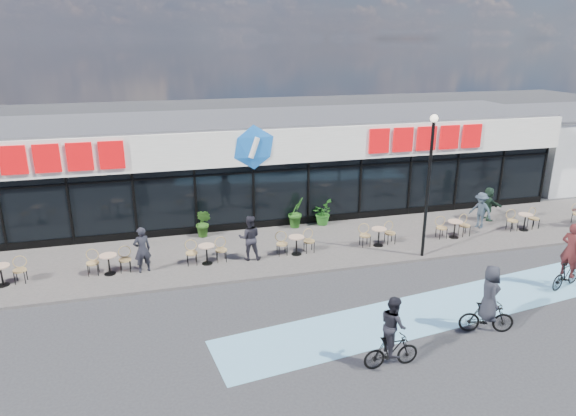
{
  "coord_description": "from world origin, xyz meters",
  "views": [
    {
      "loc": [
        -4.04,
        -14.1,
        8.11
      ],
      "look_at": [
        0.63,
        3.5,
        2.09
      ],
      "focal_mm": 32.0,
      "sensor_mm": 36.0,
      "label": 1
    }
  ],
  "objects": [
    {
      "name": "ground",
      "position": [
        0.0,
        0.0,
        0.0
      ],
      "size": [
        120.0,
        120.0,
        0.0
      ],
      "primitive_type": "plane",
      "color": "#28282B",
      "rests_on": "ground"
    },
    {
      "name": "sidewalk",
      "position": [
        0.0,
        4.5,
        0.05
      ],
      "size": [
        44.0,
        5.0,
        0.1
      ],
      "primitive_type": "cube",
      "color": "#554F4B",
      "rests_on": "ground"
    },
    {
      "name": "bike_lane",
      "position": [
        4.0,
        -1.5,
        0.01
      ],
      "size": [
        14.17,
        4.13,
        0.01
      ],
      "primitive_type": "cube",
      "rotation": [
        0.0,
        0.0,
        0.14
      ],
      "color": "#67A3C4",
      "rests_on": "ground"
    },
    {
      "name": "building",
      "position": [
        -0.0,
        9.93,
        2.34
      ],
      "size": [
        30.6,
        6.57,
        4.75
      ],
      "color": "black",
      "rests_on": "ground"
    },
    {
      "name": "neighbour_building",
      "position": [
        20.5,
        11.0,
        2.06
      ],
      "size": [
        9.2,
        7.2,
        4.11
      ],
      "color": "white",
      "rests_on": "ground"
    },
    {
      "name": "lamp_post",
      "position": [
        5.71,
        2.3,
        3.32
      ],
      "size": [
        0.28,
        0.28,
        5.45
      ],
      "color": "black",
      "rests_on": "sidewalk"
    },
    {
      "name": "bistro_set_1",
      "position": [
        -9.39,
        3.77,
        0.56
      ],
      "size": [
        1.54,
        0.62,
        0.9
      ],
      "color": "tan",
      "rests_on": "sidewalk"
    },
    {
      "name": "bistro_set_2",
      "position": [
        -5.92,
        3.77,
        0.56
      ],
      "size": [
        1.54,
        0.62,
        0.9
      ],
      "color": "tan",
      "rests_on": "sidewalk"
    },
    {
      "name": "bistro_set_3",
      "position": [
        -2.46,
        3.77,
        0.56
      ],
      "size": [
        1.54,
        0.62,
        0.9
      ],
      "color": "tan",
      "rests_on": "sidewalk"
    },
    {
      "name": "bistro_set_4",
      "position": [
        1.01,
        3.77,
        0.56
      ],
      "size": [
        1.54,
        0.62,
        0.9
      ],
      "color": "tan",
      "rests_on": "sidewalk"
    },
    {
      "name": "bistro_set_5",
      "position": [
        4.48,
        3.77,
        0.56
      ],
      "size": [
        1.54,
        0.62,
        0.9
      ],
      "color": "tan",
      "rests_on": "sidewalk"
    },
    {
      "name": "bistro_set_6",
      "position": [
        7.95,
        3.77,
        0.56
      ],
      "size": [
        1.54,
        0.62,
        0.9
      ],
      "color": "tan",
      "rests_on": "sidewalk"
    },
    {
      "name": "bistro_set_7",
      "position": [
        11.42,
        3.77,
        0.56
      ],
      "size": [
        1.54,
        0.62,
        0.9
      ],
      "color": "tan",
      "rests_on": "sidewalk"
    },
    {
      "name": "potted_plant_left",
      "position": [
        -2.28,
        6.48,
        0.72
      ],
      "size": [
        0.87,
        0.86,
        1.23
      ],
      "primitive_type": "imported",
      "rotation": [
        0.0,
        0.0,
        5.5
      ],
      "color": "#285317",
      "rests_on": "sidewalk"
    },
    {
      "name": "potted_plant_mid",
      "position": [
        1.85,
        6.66,
        0.79
      ],
      "size": [
        0.96,
        0.9,
        1.37
      ],
      "primitive_type": "imported",
      "rotation": [
        0.0,
        0.0,
        0.51
      ],
      "color": "#245719",
      "rests_on": "sidewalk"
    },
    {
      "name": "potted_plant_right",
      "position": [
        3.07,
        6.68,
        0.65
      ],
      "size": [
        1.13,
        1.21,
        1.1
      ],
      "primitive_type": "imported",
      "rotation": [
        0.0,
        0.0,
        1.24
      ],
      "color": "#215C1A",
      "rests_on": "sidewalk"
    },
    {
      "name": "patron_left",
      "position": [
        -4.74,
        3.58,
        0.95
      ],
      "size": [
        0.72,
        0.58,
        1.7
      ],
      "primitive_type": "imported",
      "rotation": [
        0.0,
        0.0,
        3.45
      ],
      "color": "black",
      "rests_on": "sidewalk"
    },
    {
      "name": "patron_right",
      "position": [
        -0.82,
        3.69,
        0.97
      ],
      "size": [
        0.95,
        0.8,
        1.75
      ],
      "primitive_type": "imported",
      "rotation": [
        0.0,
        0.0,
        2.96
      ],
      "color": "black",
      "rests_on": "sidewalk"
    },
    {
      "name": "pedestrian_a",
      "position": [
        9.71,
        4.49,
        0.91
      ],
      "size": [
        0.98,
        1.2,
        1.61
      ],
      "primitive_type": "imported",
      "rotation": [
        0.0,
        0.0,
        -1.14
      ],
      "color": "#2B3844",
      "rests_on": "sidewalk"
    },
    {
      "name": "pedestrian_b",
      "position": [
        10.67,
        5.3,
        0.88
      ],
      "size": [
        0.48,
        1.45,
        1.56
      ],
      "primitive_type": "imported",
      "rotation": [
        0.0,
        0.0,
        1.58
      ],
      "color": "#192D20",
      "rests_on": "sidewalk"
    },
    {
      "name": "cyclist_a",
      "position": [
        4.85,
        -2.96,
        0.88
      ],
      "size": [
        1.64,
        0.92,
        2.09
      ],
      "color": "black",
      "rests_on": "ground"
    },
    {
      "name": "cyclist_b",
      "position": [
        9.2,
        -1.21,
        0.9
      ],
      "size": [
        1.67,
        0.96,
        2.34
      ],
      "color": "black",
      "rests_on": "ground"
    },
    {
      "name": "cyclist_c",
      "position": [
        1.45,
        -3.79,
        0.88
      ],
      "size": [
        1.52,
        0.77,
        2.02
      ],
      "color": "black",
      "rests_on": "ground"
    }
  ]
}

